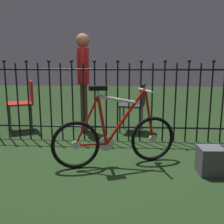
# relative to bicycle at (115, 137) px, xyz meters

# --- Properties ---
(ground_plane) EXTENTS (20.00, 20.00, 0.00)m
(ground_plane) POSITION_rel_bicycle_xyz_m (-0.14, 0.23, -0.34)
(ground_plane) COLOR #1E3417
(iron_fence) EXTENTS (4.67, 0.07, 1.31)m
(iron_fence) POSITION_rel_bicycle_xyz_m (-0.21, 0.96, 0.32)
(iron_fence) COLOR black
(iron_fence) RESTS_ON ground
(bicycle) EXTENTS (1.43, 0.56, 0.94)m
(bicycle) POSITION_rel_bicycle_xyz_m (0.00, 0.00, 0.00)
(bicycle) COLOR black
(bicycle) RESTS_ON ground
(chair_red) EXTENTS (0.58, 0.58, 0.88)m
(chair_red) POSITION_rel_bicycle_xyz_m (-1.70, 1.49, 0.21)
(chair_red) COLOR black
(chair_red) RESTS_ON ground
(chair_charcoal) EXTENTS (0.49, 0.49, 0.85)m
(chair_charcoal) POSITION_rel_bicycle_xyz_m (0.28, 1.50, 0.19)
(chair_charcoal) COLOR black
(chair_charcoal) RESTS_ON ground
(person_visitor) EXTENTS (0.23, 0.47, 1.67)m
(person_visitor) POSITION_rel_bicycle_xyz_m (-0.62, 1.45, 0.67)
(person_visitor) COLOR #4C3823
(person_visitor) RESTS_ON ground
(display_crate) EXTENTS (0.27, 0.27, 0.30)m
(display_crate) POSITION_rel_bicycle_xyz_m (1.04, -0.19, -0.19)
(display_crate) COLOR #4C4C51
(display_crate) RESTS_ON ground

